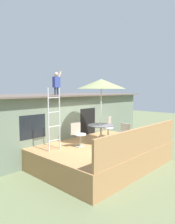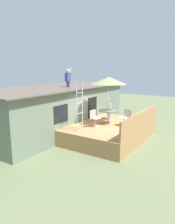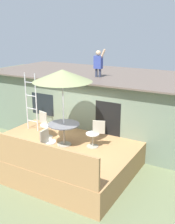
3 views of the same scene
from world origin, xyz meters
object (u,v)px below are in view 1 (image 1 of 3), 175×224
object	(u,v)px
patio_umbrella	(101,84)
patio_chair_left	(79,135)
patio_table	(101,129)
patio_chair_near	(122,135)
person_figure	(57,82)
step_ladder	(54,119)
patio_chair_right	(109,128)

from	to	relation	value
patio_umbrella	patio_chair_left	world-z (taller)	patio_umbrella
patio_umbrella	patio_table	bearing A→B (deg)	36.87
patio_chair_near	person_figure	bearing A→B (deg)	-0.76
step_ladder	patio_chair_left	size ratio (longest dim) A/B	2.39
step_ladder	patio_chair_right	bearing A→B (deg)	-4.16
patio_table	person_figure	world-z (taller)	person_figure
patio_table	person_figure	size ratio (longest dim) A/B	0.94
patio_table	patio_chair_near	bearing A→B (deg)	-86.66
patio_chair_right	patio_chair_near	distance (m)	1.63
person_figure	patio_chair_left	bearing A→B (deg)	-110.24
patio_chair_left	patio_chair_near	distance (m)	1.62
patio_umbrella	person_figure	xyz separation A→B (m)	(-0.11, 2.64, 0.15)
patio_umbrella	patio_chair_right	world-z (taller)	patio_umbrella
patio_umbrella	patio_chair_left	bearing A→B (deg)	164.98
patio_chair_left	patio_chair_near	world-z (taller)	same
step_ladder	patio_chair_near	distance (m)	2.55
patio_chair_left	patio_chair_right	distance (m)	1.95
step_ladder	patio_chair_left	bearing A→B (deg)	-19.51
patio_table	patio_chair_left	bearing A→B (deg)	164.98
patio_table	patio_chair_right	bearing A→B (deg)	20.85
patio_umbrella	step_ladder	xyz separation A→B (m)	(-1.86, 0.57, -1.25)
patio_umbrella	patio_chair_near	xyz separation A→B (m)	(0.06, -0.98, -1.89)
patio_chair_right	patio_table	bearing A→B (deg)	0.00
patio_table	patio_chair_right	xyz separation A→B (m)	(0.97, 0.37, -0.13)
person_figure	patio_umbrella	bearing A→B (deg)	-87.70
person_figure	patio_table	bearing A→B (deg)	-87.70
person_figure	patio_chair_near	size ratio (longest dim) A/B	1.21
patio_umbrella	step_ladder	size ratio (longest dim) A/B	1.15
person_figure	patio_chair_left	xyz separation A→B (m)	(-0.87, -2.37, -2.04)
step_ladder	patio_chair_near	xyz separation A→B (m)	(1.92, -1.55, -0.64)
step_ladder	patio_chair_right	distance (m)	2.91
patio_chair_near	patio_chair_left	bearing A→B (deg)	36.58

